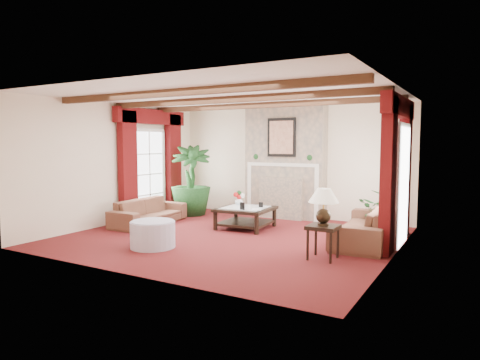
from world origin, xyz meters
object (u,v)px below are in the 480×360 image
Objects in this scene: sofa_right at (366,219)px; potted_palm at (191,195)px; sofa_left at (149,207)px; side_table at (323,242)px; ottoman at (153,234)px; coffee_table at (245,218)px.

sofa_right is 1.14× the size of potted_palm.
sofa_left reaches higher than side_table.
ottoman is at bearing -65.00° from potted_palm.
sofa_left is at bearing -165.76° from coffee_table.
side_table is 2.93m from ottoman.
sofa_right is at bearing -10.39° from potted_palm.
coffee_table is at bearing 145.66° from side_table.
sofa_right reaches higher than side_table.
potted_palm is at bearing -6.08° from sofa_left.
sofa_left reaches higher than ottoman.
coffee_table is (-2.54, 0.04, -0.22)m from sofa_right.
ottoman is (1.43, -3.07, -0.27)m from potted_palm.
potted_palm is (-4.56, 0.84, 0.06)m from sofa_right.
sofa_left reaches higher than coffee_table.
sofa_right reaches higher than ottoman.
sofa_right is at bearing -84.94° from sofa_left.
coffee_table is 2.71m from side_table.
sofa_right is 1.53m from side_table.
side_table is at bearing 14.74° from ottoman.
potted_palm reaches higher than side_table.
coffee_table is at bearing -75.03° from sofa_left.
sofa_left is 0.85× the size of sofa_right.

